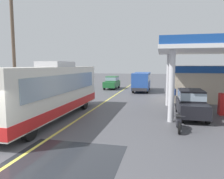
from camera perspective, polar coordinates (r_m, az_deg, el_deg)
name	(u,v)px	position (r m, az deg, el deg)	size (l,w,h in m)	color
ground	(118,93)	(26.32, 1.68, -0.95)	(120.00, 120.00, 0.00)	#4C4C51
lane_divider_stripe	(109,99)	(21.49, -0.92, -2.64)	(0.16, 50.00, 0.01)	#D8CC4C
wet_puddle_patch	(63,161)	(8.27, -13.02, -18.19)	(4.12, 3.82, 0.01)	#26282D
coach_bus_main	(50,92)	(14.16, -16.41, -0.69)	(2.60, 11.04, 3.69)	silver
gas_station_roadside	(212,75)	(20.52, 25.22, 3.67)	(9.10, 11.95, 5.10)	#194799
car_at_pump	(191,102)	(14.99, 20.45, -3.18)	(1.70, 4.20, 1.82)	black
minibus_opposing_lane	(142,80)	(28.38, 7.97, 2.53)	(2.04, 6.13, 2.44)	#264C9E
motorcycle_parked_forecourt	(178,122)	(11.86, 17.40, -8.38)	(0.55, 1.80, 0.92)	black
pedestrian_near_pump	(173,94)	(19.43, 16.00, -1.11)	(0.55, 0.22, 1.66)	#33333F
car_trailing_behind_bus	(112,82)	(30.98, 0.00, 2.08)	(1.70, 4.20, 1.82)	#1E602D
utility_pole_roadside	(14,49)	(17.42, -24.93, 9.78)	(1.80, 0.24, 8.83)	brown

